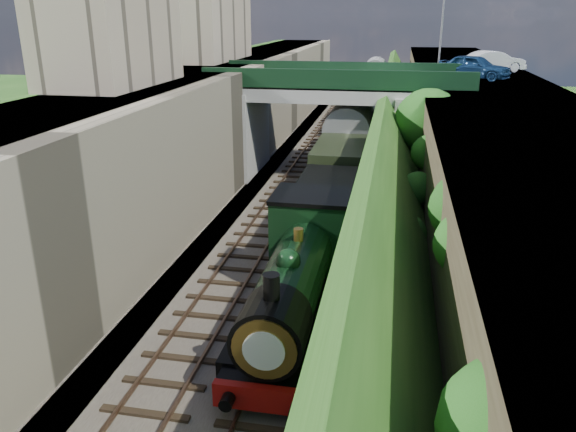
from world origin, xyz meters
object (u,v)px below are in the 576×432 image
Objects in this scene: locomotive at (297,281)px; tender at (325,215)px; tree at (430,125)px; car_silver at (493,61)px; road_bridge at (346,117)px; lamppost at (443,24)px; car_blue at (474,67)px.

locomotive reaches higher than tender.
tree is 1.10× the size of tender.
car_silver is 23.22m from tender.
road_bridge reaches higher than tree.
lamppost reaches higher than locomotive.
car_blue is (2.97, 8.03, 2.39)m from tree.
locomotive is (-7.68, -22.44, -5.14)m from car_blue.
car_blue reaches higher than locomotive.
locomotive is at bearing -89.24° from road_bridge.
tree reaches higher than tender.
car_blue is (1.84, -5.68, -2.53)m from lamppost.
tree is 14.45m from car_silver.
lamppost is 22.99m from tender.
car_blue is 0.45× the size of locomotive.
lamppost is (1.13, 13.72, 4.92)m from tree.
tender is (-0.00, 7.36, -0.27)m from locomotive.
tender is at bearing -105.72° from lamppost.
lamppost reaches higher than road_bridge.
tree is (4.97, -4.93, 0.57)m from road_bridge.
lamppost is (6.10, 8.78, 5.49)m from road_bridge.
road_bridge is 3.53× the size of car_silver.
tree reaches higher than locomotive.
car_silver is (9.90, 8.45, 2.92)m from road_bridge.
lamppost is at bearing 74.28° from tender.
lamppost is at bearing 55.22° from road_bridge.
locomotive is (0.26, -19.34, -2.18)m from road_bridge.
car_silver reaches higher than tree.
locomotive is at bearing -172.14° from car_blue.
lamppost is at bearing 62.08° from car_silver.
tree is 1.46× the size of car_silver.
car_blue is 24.27m from locomotive.
road_bridge is 1.56× the size of locomotive.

